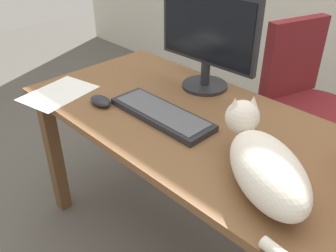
{
  "coord_description": "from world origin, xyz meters",
  "views": [
    {
      "loc": [
        0.75,
        -0.91,
        1.41
      ],
      "look_at": [
        0.01,
        -0.18,
        0.77
      ],
      "focal_mm": 38.91,
      "sensor_mm": 36.0,
      "label": 1
    }
  ],
  "objects_px": {
    "cat": "(264,165)",
    "computer_mouse": "(101,101)",
    "office_chair": "(301,124)",
    "monitor": "(207,37)",
    "keyboard": "(161,114)"
  },
  "relations": [
    {
      "from": "cat",
      "to": "computer_mouse",
      "type": "distance_m",
      "value": 0.74
    },
    {
      "from": "office_chair",
      "to": "cat",
      "type": "distance_m",
      "value": 1.03
    },
    {
      "from": "monitor",
      "to": "computer_mouse",
      "type": "relative_size",
      "value": 4.37
    },
    {
      "from": "keyboard",
      "to": "cat",
      "type": "height_order",
      "value": "cat"
    },
    {
      "from": "keyboard",
      "to": "office_chair",
      "type": "bearing_deg",
      "value": 77.05
    },
    {
      "from": "computer_mouse",
      "to": "cat",
      "type": "bearing_deg",
      "value": 2.84
    },
    {
      "from": "monitor",
      "to": "cat",
      "type": "xyz_separation_m",
      "value": [
        0.55,
        -0.39,
        -0.15
      ]
    },
    {
      "from": "office_chair",
      "to": "monitor",
      "type": "bearing_deg",
      "value": -115.85
    },
    {
      "from": "keyboard",
      "to": "cat",
      "type": "bearing_deg",
      "value": -8.35
    },
    {
      "from": "office_chair",
      "to": "cat",
      "type": "height_order",
      "value": "office_chair"
    },
    {
      "from": "office_chair",
      "to": "keyboard",
      "type": "xyz_separation_m",
      "value": [
        -0.19,
        -0.84,
        0.32
      ]
    },
    {
      "from": "monitor",
      "to": "keyboard",
      "type": "distance_m",
      "value": 0.39
    },
    {
      "from": "office_chair",
      "to": "cat",
      "type": "relative_size",
      "value": 1.8
    },
    {
      "from": "cat",
      "to": "computer_mouse",
      "type": "bearing_deg",
      "value": -177.16
    },
    {
      "from": "office_chair",
      "to": "computer_mouse",
      "type": "relative_size",
      "value": 8.46
    }
  ]
}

